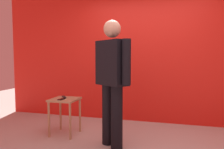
% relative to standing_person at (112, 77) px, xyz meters
% --- Properties ---
extents(back_wall_red, '(6.20, 0.12, 2.86)m').
position_rel_standing_person_xyz_m(back_wall_red, '(0.34, 1.37, 0.42)').
color(back_wall_red, red).
rests_on(back_wall_red, ground_plane).
extents(standing_person, '(0.64, 0.51, 1.81)m').
position_rel_standing_person_xyz_m(standing_person, '(0.00, 0.00, 0.00)').
color(standing_person, black).
rests_on(standing_person, ground_plane).
extents(side_table, '(0.44, 0.44, 0.61)m').
position_rel_standing_person_xyz_m(side_table, '(-0.88, 0.25, -0.52)').
color(side_table, tan).
rests_on(side_table, ground_plane).
extents(cell_phone, '(0.08, 0.15, 0.01)m').
position_rel_standing_person_xyz_m(cell_phone, '(-0.89, 0.16, -0.40)').
color(cell_phone, black).
rests_on(cell_phone, side_table).
extents(tv_remote, '(0.14, 0.16, 0.02)m').
position_rel_standing_person_xyz_m(tv_remote, '(-0.94, 0.33, -0.39)').
color(tv_remote, black).
rests_on(tv_remote, side_table).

